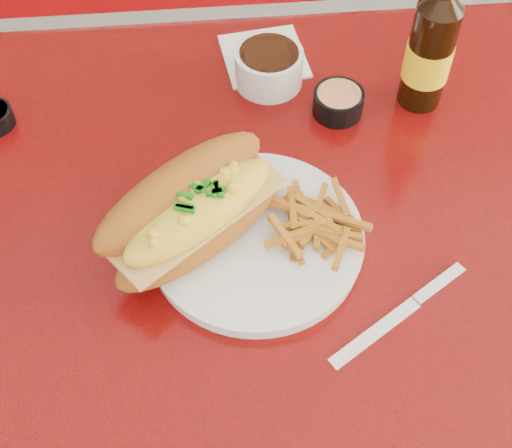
{
  "coord_description": "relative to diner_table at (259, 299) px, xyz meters",
  "views": [
    {
      "loc": [
        -0.05,
        -0.48,
        1.45
      ],
      "look_at": [
        -0.01,
        -0.02,
        0.81
      ],
      "focal_mm": 50.0,
      "sensor_mm": 36.0,
      "label": 1
    }
  ],
  "objects": [
    {
      "name": "diner_table",
      "position": [
        0.0,
        0.0,
        0.0
      ],
      "size": [
        1.23,
        0.83,
        0.77
      ],
      "color": "red",
      "rests_on": "ground"
    },
    {
      "name": "mac_hoagie",
      "position": [
        -0.07,
        -0.01,
        0.22
      ],
      "size": [
        0.25,
        0.23,
        0.1
      ],
      "rotation": [
        0.0,
        0.0,
        0.66
      ],
      "color": "#A65C1A",
      "rests_on": "dinner_plate"
    },
    {
      "name": "sauce_cup_right",
      "position": [
        0.12,
        0.18,
        0.18
      ],
      "size": [
        0.08,
        0.08,
        0.03
      ],
      "rotation": [
        0.0,
        0.0,
        -0.21
      ],
      "color": "black",
      "rests_on": "diner_table"
    },
    {
      "name": "fork",
      "position": [
        0.05,
        -0.04,
        0.18
      ],
      "size": [
        0.05,
        0.14,
        0.0
      ],
      "rotation": [
        0.0,
        0.0,
        1.34
      ],
      "color": "silver",
      "rests_on": "dinner_plate"
    },
    {
      "name": "paper_napkin",
      "position": [
        0.03,
        0.3,
        0.16
      ],
      "size": [
        0.13,
        0.13,
        0.0
      ],
      "primitive_type": "cube",
      "rotation": [
        0.0,
        0.0,
        0.13
      ],
      "color": "white",
      "rests_on": "diner_table"
    },
    {
      "name": "knife",
      "position": [
        0.15,
        -0.12,
        0.16
      ],
      "size": [
        0.17,
        0.12,
        0.01
      ],
      "rotation": [
        0.0,
        0.0,
        0.57
      ],
      "color": "silver",
      "rests_on": "diner_table"
    },
    {
      "name": "gravy_ramekin",
      "position": [
        0.04,
        0.25,
        0.19
      ],
      "size": [
        0.12,
        0.12,
        0.05
      ],
      "rotation": [
        0.0,
        0.0,
        -0.31
      ],
      "color": "white",
      "rests_on": "diner_table"
    },
    {
      "name": "ground",
      "position": [
        0.0,
        0.0,
        -0.61
      ],
      "size": [
        8.0,
        8.0,
        0.0
      ],
      "primitive_type": "plane",
      "color": "silver",
      "rests_on": "ground"
    },
    {
      "name": "dinner_plate",
      "position": [
        -0.01,
        -0.02,
        0.17
      ],
      "size": [
        0.32,
        0.32,
        0.02
      ],
      "rotation": [
        0.0,
        0.0,
        -0.35
      ],
      "color": "white",
      "rests_on": "diner_table"
    },
    {
      "name": "fries_pile",
      "position": [
        0.05,
        -0.02,
        0.19
      ],
      "size": [
        0.11,
        0.1,
        0.03
      ],
      "primitive_type": null,
      "rotation": [
        0.0,
        0.0,
        -0.1
      ],
      "color": "orange",
      "rests_on": "dinner_plate"
    },
    {
      "name": "beer_bottle",
      "position": [
        0.23,
        0.2,
        0.25
      ],
      "size": [
        0.06,
        0.06,
        0.23
      ],
      "rotation": [
        0.0,
        0.0,
        -0.06
      ],
      "color": "black",
      "rests_on": "diner_table"
    },
    {
      "name": "booth_bench_far",
      "position": [
        0.0,
        0.81,
        -0.32
      ],
      "size": [
        1.2,
        0.51,
        0.9
      ],
      "color": "maroon",
      "rests_on": "ground"
    }
  ]
}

